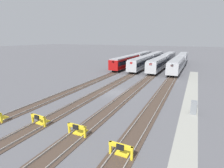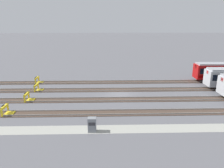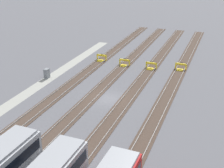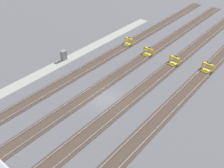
% 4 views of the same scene
% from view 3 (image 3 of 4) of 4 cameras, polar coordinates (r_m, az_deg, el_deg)
% --- Properties ---
extents(ground_plane, '(400.00, 400.00, 0.00)m').
position_cam_3_polar(ground_plane, '(43.99, -0.54, -2.72)').
color(ground_plane, '#5B5B60').
extents(service_walkway, '(54.00, 2.00, 0.01)m').
position_cam_3_polar(service_walkway, '(49.22, -13.57, -0.48)').
color(service_walkway, '#9E9E93').
rests_on(service_walkway, ground).
extents(rail_track_nearest, '(90.00, 2.23, 0.21)m').
position_cam_3_polar(rail_track_nearest, '(46.95, -9.04, -1.22)').
color(rail_track_nearest, '#47382D').
rests_on(rail_track_nearest, ground).
extents(rail_track_near_inner, '(90.00, 2.24, 0.21)m').
position_cam_3_polar(rail_track_near_inner, '(44.85, -3.50, -2.17)').
color(rail_track_near_inner, '#47382D').
rests_on(rail_track_near_inner, ground).
extents(rail_track_middle, '(90.00, 2.24, 0.21)m').
position_cam_3_polar(rail_track_middle, '(43.21, 2.53, -3.17)').
color(rail_track_middle, '#47382D').
rests_on(rail_track_middle, ground).
extents(rail_track_far_inner, '(90.00, 2.23, 0.21)m').
position_cam_3_polar(rail_track_far_inner, '(42.10, 8.96, -4.20)').
color(rail_track_far_inner, '#47382D').
rests_on(rail_track_far_inner, ground).
extents(bumper_stop_nearest_track, '(1.34, 2.00, 1.22)m').
position_cam_3_polar(bumper_stop_nearest_track, '(59.24, -2.00, 4.74)').
color(bumper_stop_nearest_track, yellow).
rests_on(bumper_stop_nearest_track, ground).
extents(bumper_stop_near_inner_track, '(1.34, 2.00, 1.22)m').
position_cam_3_polar(bumper_stop_near_inner_track, '(56.63, 2.23, 3.85)').
color(bumper_stop_near_inner_track, yellow).
rests_on(bumper_stop_near_inner_track, ground).
extents(bumper_stop_middle_track, '(1.37, 2.01, 1.22)m').
position_cam_3_polar(bumper_stop_middle_track, '(55.39, 7.12, 3.24)').
color(bumper_stop_middle_track, yellow).
rests_on(bumper_stop_middle_track, ground).
extents(bumper_stop_far_inner_track, '(1.38, 2.01, 1.22)m').
position_cam_3_polar(bumper_stop_far_inner_track, '(55.80, 12.41, 3.02)').
color(bumper_stop_far_inner_track, yellow).
rests_on(bumper_stop_far_inner_track, ground).
extents(electrical_cabinet, '(0.90, 0.73, 1.60)m').
position_cam_3_polar(electrical_cabinet, '(51.96, -11.84, 1.90)').
color(electrical_cabinet, gray).
rests_on(electrical_cabinet, ground).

